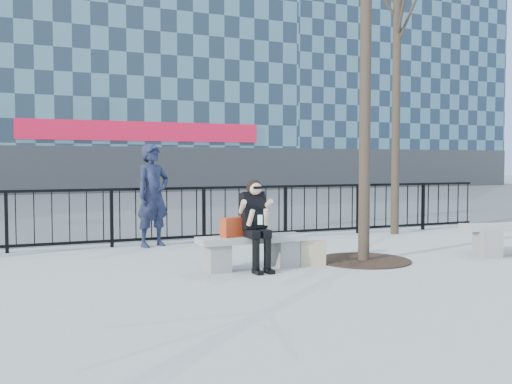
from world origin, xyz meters
name	(u,v)px	position (x,y,z in m)	size (l,w,h in m)	color
ground	(252,269)	(0.00, 0.00, 0.00)	(120.00, 120.00, 0.00)	#9F9F9A
street_surface	(106,203)	(0.00, 15.00, 0.00)	(60.00, 23.00, 0.01)	#474747
railing	(194,215)	(0.00, 3.00, 0.55)	(14.00, 0.06, 1.10)	black
building_right	(367,40)	(20.00, 27.00, 10.30)	(16.20, 10.20, 20.60)	slate
tree_grate	(364,260)	(1.90, -0.10, 0.01)	(1.50, 1.50, 0.02)	black
bench_main	(252,249)	(0.00, 0.00, 0.30)	(1.65, 0.46, 0.49)	slate
seated_woman	(256,225)	(0.00, -0.16, 0.67)	(0.50, 0.64, 1.34)	black
handbag	(233,227)	(-0.30, 0.02, 0.63)	(0.35, 0.16, 0.29)	#B23215
shopping_bag	(312,253)	(0.95, -0.13, 0.19)	(0.40, 0.15, 0.38)	#C7BC8D
standing_man	(153,195)	(-0.86, 2.80, 0.97)	(0.71, 0.46, 1.93)	black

